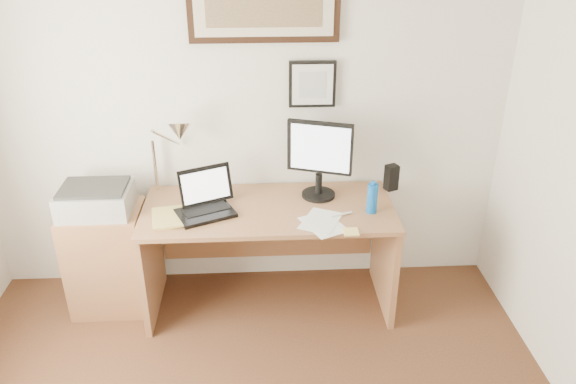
{
  "coord_description": "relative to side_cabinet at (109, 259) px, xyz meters",
  "views": [
    {
      "loc": [
        0.11,
        -1.51,
        2.45
      ],
      "look_at": [
        0.27,
        1.43,
        0.96
      ],
      "focal_mm": 35.0,
      "sensor_mm": 36.0,
      "label": 1
    }
  ],
  "objects": [
    {
      "name": "desk",
      "position": [
        1.07,
        0.04,
        0.15
      ],
      "size": [
        1.6,
        0.7,
        0.75
      ],
      "color": "#8F5D3C",
      "rests_on": "floor"
    },
    {
      "name": "desk_lamp",
      "position": [
        0.51,
        0.13,
        0.82
      ],
      "size": [
        0.29,
        0.27,
        0.53
      ],
      "color": "silver",
      "rests_on": "desk"
    },
    {
      "name": "speaker",
      "position": [
        1.9,
        0.17,
        0.47
      ],
      "size": [
        0.1,
        0.09,
        0.18
      ],
      "primitive_type": "cube",
      "rotation": [
        0.0,
        0.0,
        0.4
      ],
      "color": "black",
      "rests_on": "desk"
    },
    {
      "name": "paper_sheet_b",
      "position": [
        1.39,
        -0.24,
        0.39
      ],
      "size": [
        0.31,
        0.35,
        0.0
      ],
      "primitive_type": "cube",
      "rotation": [
        0.0,
        0.0,
        -0.44
      ],
      "color": "white",
      "rests_on": "desk"
    },
    {
      "name": "picture_small",
      "position": [
        1.37,
        0.29,
        1.09
      ],
      "size": [
        0.3,
        0.03,
        0.3
      ],
      "color": "black",
      "rests_on": "wall_back"
    },
    {
      "name": "water_bottle",
      "position": [
        1.71,
        -0.14,
        0.48
      ],
      "size": [
        0.07,
        0.07,
        0.19
      ],
      "primitive_type": "cylinder",
      "color": "#0D57B4",
      "rests_on": "desk"
    },
    {
      "name": "laptop",
      "position": [
        0.68,
        -0.08,
        0.44
      ],
      "size": [
        0.41,
        0.42,
        0.26
      ],
      "color": "black",
      "rests_on": "desk"
    },
    {
      "name": "printer",
      "position": [
        -0.02,
        -0.01,
        0.45
      ],
      "size": [
        0.44,
        0.34,
        0.18
      ],
      "color": "#A0A0A2",
      "rests_on": "side_cabinet"
    },
    {
      "name": "bottle_cap",
      "position": [
        1.71,
        -0.14,
        0.58
      ],
      "size": [
        0.03,
        0.03,
        0.02
      ],
      "primitive_type": "cylinder",
      "color": "#0D57B4",
      "rests_on": "water_bottle"
    },
    {
      "name": "sticky_pad",
      "position": [
        1.55,
        -0.39,
        0.39
      ],
      "size": [
        0.09,
        0.09,
        0.01
      ],
      "primitive_type": "cube",
      "rotation": [
        0.0,
        0.0,
        0.0
      ],
      "color": "#FFE378",
      "rests_on": "desk"
    },
    {
      "name": "book",
      "position": [
        0.36,
        -0.18,
        0.4
      ],
      "size": [
        0.24,
        0.3,
        0.02
      ],
      "primitive_type": "imported",
      "rotation": [
        0.0,
        0.0,
        0.19
      ],
      "color": "tan",
      "rests_on": "desk"
    },
    {
      "name": "wall_back",
      "position": [
        0.92,
        0.32,
        0.89
      ],
      "size": [
        3.5,
        0.02,
        2.5
      ],
      "primitive_type": "cube",
      "color": "white",
      "rests_on": "ground"
    },
    {
      "name": "marker_pen",
      "position": [
        1.52,
        -0.18,
        0.39
      ],
      "size": [
        0.14,
        0.06,
        0.02
      ],
      "primitive_type": "cylinder",
      "rotation": [
        0.0,
        1.57,
        0.35
      ],
      "color": "silver",
      "rests_on": "desk"
    },
    {
      "name": "lcd_monitor",
      "position": [
        1.41,
        0.09,
        0.68
      ],
      "size": [
        0.41,
        0.22,
        0.52
      ],
      "color": "black",
      "rests_on": "desk"
    },
    {
      "name": "paper_sheet_a",
      "position": [
        1.4,
        -0.28,
        0.39
      ],
      "size": [
        0.31,
        0.35,
        0.0
      ],
      "primitive_type": "cube",
      "rotation": [
        0.0,
        0.0,
        0.44
      ],
      "color": "white",
      "rests_on": "desk"
    },
    {
      "name": "side_cabinet",
      "position": [
        0.0,
        0.0,
        0.0
      ],
      "size": [
        0.5,
        0.4,
        0.73
      ],
      "primitive_type": "cube",
      "color": "#8F5D3C",
      "rests_on": "floor"
    },
    {
      "name": "picture_large",
      "position": [
        1.07,
        0.29,
        1.59
      ],
      "size": [
        0.92,
        0.04,
        0.47
      ],
      "color": "black",
      "rests_on": "wall_back"
    }
  ]
}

